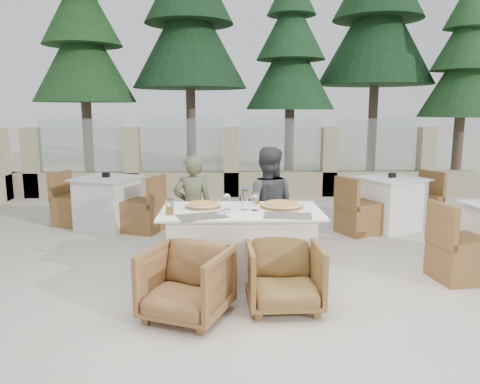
{
  "coord_description": "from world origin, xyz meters",
  "views": [
    {
      "loc": [
        -0.1,
        -4.66,
        1.77
      ],
      "look_at": [
        0.04,
        0.21,
        0.9
      ],
      "focal_mm": 35.0,
      "sensor_mm": 36.0,
      "label": 1
    }
  ],
  "objects_px": {
    "dining_table": "(241,247)",
    "beer_glass_right": "(256,198)",
    "wine_glass_centre": "(227,201)",
    "beer_glass_left": "(170,207)",
    "pizza_left": "(203,205)",
    "water_bottle": "(245,198)",
    "pizza_right": "(282,205)",
    "wine_glass_near": "(255,201)",
    "armchair_near_left": "(186,283)",
    "diner_left": "(193,208)",
    "olive_dish": "(223,211)",
    "bg_table_b": "(391,203)",
    "bg_table_a": "(107,203)",
    "armchair_far_left": "(206,231)",
    "armchair_near_right": "(284,275)",
    "diner_right": "(267,206)",
    "armchair_far_right": "(274,233)"
  },
  "relations": [
    {
      "from": "pizza_left",
      "to": "pizza_right",
      "type": "xyz_separation_m",
      "value": [
        0.81,
        -0.02,
        0.0
      ]
    },
    {
      "from": "armchair_far_left",
      "to": "bg_table_a",
      "type": "xyz_separation_m",
      "value": [
        -1.52,
        1.38,
        0.07
      ]
    },
    {
      "from": "pizza_right",
      "to": "beer_glass_right",
      "type": "bearing_deg",
      "value": 142.12
    },
    {
      "from": "wine_glass_near",
      "to": "armchair_near_left",
      "type": "distance_m",
      "value": 1.13
    },
    {
      "from": "pizza_left",
      "to": "armchair_near_left",
      "type": "relative_size",
      "value": 0.53
    },
    {
      "from": "armchair_far_right",
      "to": "armchair_near_left",
      "type": "height_order",
      "value": "armchair_near_left"
    },
    {
      "from": "beer_glass_right",
      "to": "armchair_far_right",
      "type": "xyz_separation_m",
      "value": [
        0.25,
        0.62,
        -0.55
      ]
    },
    {
      "from": "pizza_right",
      "to": "beer_glass_right",
      "type": "distance_m",
      "value": 0.32
    },
    {
      "from": "pizza_right",
      "to": "water_bottle",
      "type": "height_order",
      "value": "water_bottle"
    },
    {
      "from": "dining_table",
      "to": "armchair_far_left",
      "type": "relative_size",
      "value": 2.35
    },
    {
      "from": "pizza_right",
      "to": "olive_dish",
      "type": "relative_size",
      "value": 3.95
    },
    {
      "from": "beer_glass_right",
      "to": "armchair_far_right",
      "type": "bearing_deg",
      "value": 67.63
    },
    {
      "from": "bg_table_b",
      "to": "bg_table_a",
      "type": "bearing_deg",
      "value": 153.22
    },
    {
      "from": "armchair_far_left",
      "to": "armchair_near_right",
      "type": "xyz_separation_m",
      "value": [
        0.76,
        -1.55,
        -0.01
      ]
    },
    {
      "from": "beer_glass_right",
      "to": "armchair_far_left",
      "type": "relative_size",
      "value": 0.19
    },
    {
      "from": "dining_table",
      "to": "olive_dish",
      "type": "height_order",
      "value": "olive_dish"
    },
    {
      "from": "armchair_near_left",
      "to": "armchair_far_right",
      "type": "bearing_deg",
      "value": 84.11
    },
    {
      "from": "armchair_far_left",
      "to": "diner_right",
      "type": "height_order",
      "value": "diner_right"
    },
    {
      "from": "dining_table",
      "to": "wine_glass_near",
      "type": "xyz_separation_m",
      "value": [
        0.14,
        -0.02,
        0.48
      ]
    },
    {
      "from": "wine_glass_near",
      "to": "armchair_far_right",
      "type": "bearing_deg",
      "value": 72.81
    },
    {
      "from": "olive_dish",
      "to": "diner_right",
      "type": "height_order",
      "value": "diner_right"
    },
    {
      "from": "beer_glass_left",
      "to": "water_bottle",
      "type": "bearing_deg",
      "value": 14.82
    },
    {
      "from": "diner_left",
      "to": "wine_glass_near",
      "type": "bearing_deg",
      "value": 120.34
    },
    {
      "from": "pizza_left",
      "to": "armchair_far_right",
      "type": "height_order",
      "value": "pizza_left"
    },
    {
      "from": "wine_glass_near",
      "to": "beer_glass_left",
      "type": "distance_m",
      "value": 0.84
    },
    {
      "from": "diner_left",
      "to": "water_bottle",
      "type": "bearing_deg",
      "value": 116.95
    },
    {
      "from": "armchair_near_right",
      "to": "pizza_right",
      "type": "bearing_deg",
      "value": 83.03
    },
    {
      "from": "beer_glass_left",
      "to": "armchair_near_left",
      "type": "bearing_deg",
      "value": -71.66
    },
    {
      "from": "dining_table",
      "to": "armchair_near_left",
      "type": "bearing_deg",
      "value": -121.9
    },
    {
      "from": "dining_table",
      "to": "wine_glass_centre",
      "type": "height_order",
      "value": "wine_glass_centre"
    },
    {
      "from": "dining_table",
      "to": "beer_glass_right",
      "type": "xyz_separation_m",
      "value": [
        0.17,
        0.31,
        0.45
      ]
    },
    {
      "from": "olive_dish",
      "to": "diner_left",
      "type": "relative_size",
      "value": 0.09
    },
    {
      "from": "water_bottle",
      "to": "armchair_near_left",
      "type": "height_order",
      "value": "water_bottle"
    },
    {
      "from": "wine_glass_centre",
      "to": "bg_table_a",
      "type": "distance_m",
      "value": 2.95
    },
    {
      "from": "dining_table",
      "to": "pizza_left",
      "type": "distance_m",
      "value": 0.58
    },
    {
      "from": "armchair_far_left",
      "to": "bg_table_a",
      "type": "bearing_deg",
      "value": -55.15
    },
    {
      "from": "pizza_left",
      "to": "water_bottle",
      "type": "xyz_separation_m",
      "value": [
        0.42,
        -0.13,
        0.1
      ]
    },
    {
      "from": "wine_glass_centre",
      "to": "armchair_near_left",
      "type": "relative_size",
      "value": 0.27
    },
    {
      "from": "dining_table",
      "to": "wine_glass_centre",
      "type": "distance_m",
      "value": 0.5
    },
    {
      "from": "pizza_right",
      "to": "bg_table_a",
      "type": "distance_m",
      "value": 3.25
    },
    {
      "from": "diner_right",
      "to": "armchair_near_left",
      "type": "bearing_deg",
      "value": 69.46
    },
    {
      "from": "wine_glass_centre",
      "to": "beer_glass_left",
      "type": "relative_size",
      "value": 1.2
    },
    {
      "from": "wine_glass_centre",
      "to": "armchair_near_right",
      "type": "bearing_deg",
      "value": -51.27
    },
    {
      "from": "wine_glass_near",
      "to": "armchair_near_left",
      "type": "xyz_separation_m",
      "value": [
        -0.62,
        -0.76,
        -0.55
      ]
    },
    {
      "from": "bg_table_b",
      "to": "diner_left",
      "type": "bearing_deg",
      "value": -179.35
    },
    {
      "from": "pizza_left",
      "to": "bg_table_a",
      "type": "distance_m",
      "value": 2.7
    },
    {
      "from": "beer_glass_right",
      "to": "bg_table_a",
      "type": "distance_m",
      "value": 2.94
    },
    {
      "from": "pizza_left",
      "to": "wine_glass_near",
      "type": "xyz_separation_m",
      "value": [
        0.52,
        -0.16,
        0.07
      ]
    },
    {
      "from": "diner_right",
      "to": "bg_table_a",
      "type": "distance_m",
      "value": 2.83
    },
    {
      "from": "pizza_right",
      "to": "diner_left",
      "type": "bearing_deg",
      "value": 143.46
    }
  ]
}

